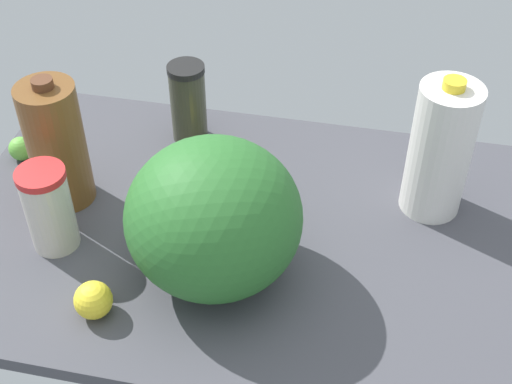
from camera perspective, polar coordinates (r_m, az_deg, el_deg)
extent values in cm
cube|color=#45454D|center=(140.53, 0.00, -3.51)|extent=(120.00, 76.00, 3.00)
cylinder|color=#393B2B|center=(158.21, -5.43, 6.92)|extent=(7.85, 7.85, 17.09)
cylinder|color=black|center=(153.17, -5.65, 9.77)|extent=(8.08, 8.08, 1.40)
cylinder|color=brown|center=(143.68, -15.66, 3.63)|extent=(11.37, 11.37, 26.40)
cylinder|color=#59331E|center=(135.84, -16.74, 8.32)|extent=(3.98, 3.98, 1.80)
cylinder|color=white|center=(140.22, 14.50, 3.23)|extent=(11.96, 11.96, 27.98)
cylinder|color=yellow|center=(131.84, 15.59, 8.30)|extent=(4.19, 4.19, 1.80)
cylinder|color=beige|center=(136.90, -16.19, -1.50)|extent=(8.76, 8.76, 16.24)
cylinder|color=red|center=(131.28, -16.90, 1.31)|extent=(9.03, 9.03, 1.40)
ellipsoid|color=#2B6B2B|center=(122.33, -3.40, -2.07)|extent=(30.75, 30.75, 27.47)
sphere|color=yellow|center=(126.29, -12.89, -8.43)|extent=(6.71, 6.71, 6.71)
sphere|color=yellow|center=(151.53, -3.01, 3.01)|extent=(7.42, 7.42, 7.42)
sphere|color=#61B240|center=(162.92, -18.30, 3.32)|extent=(5.21, 5.21, 5.21)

